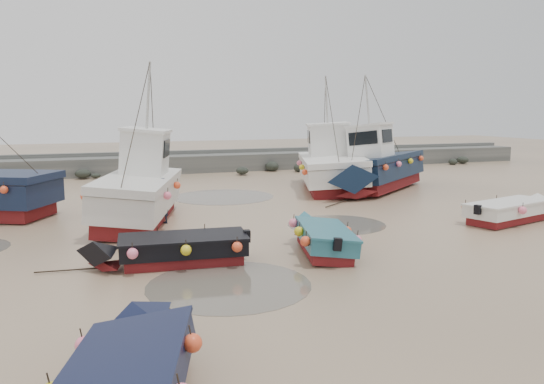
{
  "coord_description": "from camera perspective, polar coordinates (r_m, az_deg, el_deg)",
  "views": [
    {
      "loc": [
        -5.18,
        -15.19,
        4.36
      ],
      "look_at": [
        1.34,
        2.78,
        1.4
      ],
      "focal_mm": 35.0,
      "sensor_mm": 36.0,
      "label": 1
    }
  ],
  "objects": [
    {
      "name": "ground",
      "position": [
        16.63,
        -1.08,
        -6.4
      ],
      "size": [
        120.0,
        120.0,
        0.0
      ],
      "primitive_type": "plane",
      "color": "tan",
      "rests_on": "ground"
    },
    {
      "name": "dinghy_1",
      "position": [
        8.47,
        -14.7,
        -18.29
      ],
      "size": [
        3.06,
        6.11,
        1.43
      ],
      "rotation": [
        0.0,
        0.0,
        -0.29
      ],
      "color": "maroon",
      "rests_on": "ground"
    },
    {
      "name": "dinghy_3",
      "position": [
        23.01,
        24.63,
        -1.55
      ],
      "size": [
        6.17,
        2.61,
        1.43
      ],
      "rotation": [
        0.0,
        0.0,
        -1.32
      ],
      "color": "maroon",
      "rests_on": "ground"
    },
    {
      "name": "puddle_d",
      "position": [
        27.03,
        -5.27,
        -0.5
      ],
      "size": [
        5.14,
        5.14,
        0.01
      ],
      "primitive_type": "cylinder",
      "color": "#5D554A",
      "rests_on": "ground"
    },
    {
      "name": "cabin_boat_2",
      "position": [
        29.31,
        11.32,
        2.69
      ],
      "size": [
        9.24,
        7.59,
        6.22
      ],
      "rotation": [
        0.0,
        0.0,
        2.23
      ],
      "color": "maroon",
      "rests_on": "ground"
    },
    {
      "name": "puddle_a",
      "position": [
        13.59,
        -4.66,
        -9.93
      ],
      "size": [
        4.17,
        4.17,
        0.01
      ],
      "primitive_type": "cylinder",
      "color": "#5D554A",
      "rests_on": "ground"
    },
    {
      "name": "cabin_boat_3",
      "position": [
        29.98,
        6.38,
        2.94
      ],
      "size": [
        5.8,
        10.51,
        6.22
      ],
      "rotation": [
        0.0,
        0.0,
        -0.34
      ],
      "color": "maroon",
      "rests_on": "ground"
    },
    {
      "name": "dinghy_2",
      "position": [
        16.6,
        5.29,
        -4.46
      ],
      "size": [
        2.47,
        5.31,
        1.43
      ],
      "rotation": [
        0.0,
        0.0,
        -0.25
      ],
      "color": "maroon",
      "rests_on": "ground"
    },
    {
      "name": "person",
      "position": [
        20.94,
        -11.7,
        -3.4
      ],
      "size": [
        0.78,
        0.75,
        1.79
      ],
      "primitive_type": "imported",
      "rotation": [
        0.0,
        0.0,
        3.83
      ],
      "color": "#1C273C",
      "rests_on": "ground"
    },
    {
      "name": "dinghy_4",
      "position": [
        15.35,
        -10.85,
        -5.74
      ],
      "size": [
        5.91,
        2.14,
        1.43
      ],
      "rotation": [
        0.0,
        0.0,
        1.47
      ],
      "color": "maroon",
      "rests_on": "ground"
    },
    {
      "name": "seawall",
      "position": [
        37.73,
        -11.91,
        2.94
      ],
      "size": [
        60.0,
        4.92,
        1.5
      ],
      "color": "#5F5F5A",
      "rests_on": "ground"
    },
    {
      "name": "puddle_b",
      "position": [
        20.57,
        6.96,
        -3.49
      ],
      "size": [
        3.81,
        3.81,
        0.01
      ],
      "primitive_type": "cylinder",
      "color": "#5D554A",
      "rests_on": "ground"
    },
    {
      "name": "cabin_boat_1",
      "position": [
        21.66,
        -14.06,
        0.53
      ],
      "size": [
        4.63,
        9.87,
        6.22
      ],
      "rotation": [
        0.0,
        0.0,
        -0.3
      ],
      "color": "maroon",
      "rests_on": "ground"
    }
  ]
}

